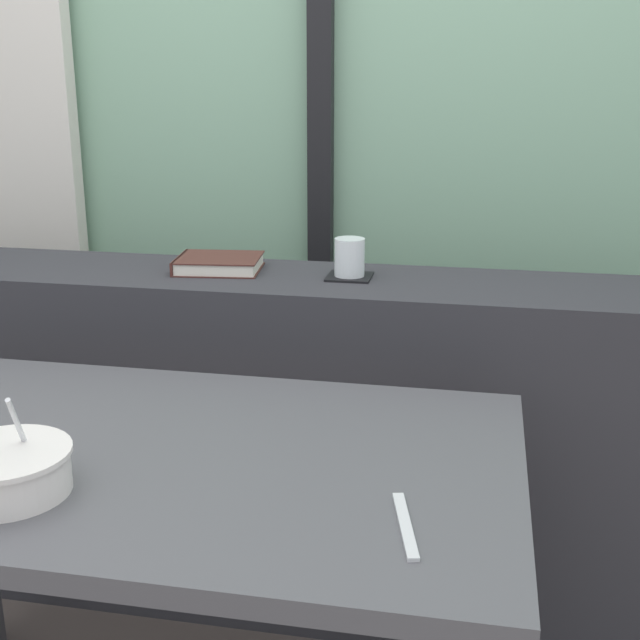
{
  "coord_description": "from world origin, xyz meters",
  "views": [
    {
      "loc": [
        0.48,
        -1.28,
        1.31
      ],
      "look_at": [
        0.13,
        0.49,
        0.76
      ],
      "focal_mm": 47.41,
      "sensor_mm": 36.0,
      "label": 1
    }
  ],
  "objects_px": {
    "soup_bowl": "(7,472)",
    "fork_utensil": "(405,525)",
    "closed_book": "(218,263)",
    "breakfast_table": "(149,504)",
    "coaster_square": "(349,277)",
    "juice_glass": "(350,258)"
  },
  "relations": [
    {
      "from": "juice_glass",
      "to": "closed_book",
      "type": "xyz_separation_m",
      "value": [
        -0.32,
        0.01,
        -0.03
      ]
    },
    {
      "from": "soup_bowl",
      "to": "coaster_square",
      "type": "bearing_deg",
      "value": 66.32
    },
    {
      "from": "soup_bowl",
      "to": "fork_utensil",
      "type": "height_order",
      "value": "soup_bowl"
    },
    {
      "from": "breakfast_table",
      "to": "closed_book",
      "type": "distance_m",
      "value": 0.73
    },
    {
      "from": "breakfast_table",
      "to": "soup_bowl",
      "type": "distance_m",
      "value": 0.26
    },
    {
      "from": "breakfast_table",
      "to": "coaster_square",
      "type": "height_order",
      "value": "coaster_square"
    },
    {
      "from": "closed_book",
      "to": "soup_bowl",
      "type": "xyz_separation_m",
      "value": [
        -0.05,
        -0.85,
        -0.12
      ]
    },
    {
      "from": "juice_glass",
      "to": "closed_book",
      "type": "relative_size",
      "value": 0.41
    },
    {
      "from": "breakfast_table",
      "to": "coaster_square",
      "type": "bearing_deg",
      "value": 70.81
    },
    {
      "from": "coaster_square",
      "to": "juice_glass",
      "type": "relative_size",
      "value": 1.17
    },
    {
      "from": "breakfast_table",
      "to": "fork_utensil",
      "type": "relative_size",
      "value": 7.19
    },
    {
      "from": "closed_book",
      "to": "juice_glass",
      "type": "bearing_deg",
      "value": -2.45
    },
    {
      "from": "breakfast_table",
      "to": "juice_glass",
      "type": "relative_size",
      "value": 14.25
    },
    {
      "from": "coaster_square",
      "to": "soup_bowl",
      "type": "xyz_separation_m",
      "value": [
        -0.37,
        -0.84,
        -0.11
      ]
    },
    {
      "from": "soup_bowl",
      "to": "closed_book",
      "type": "bearing_deg",
      "value": 86.43
    },
    {
      "from": "breakfast_table",
      "to": "juice_glass",
      "type": "bearing_deg",
      "value": 70.81
    },
    {
      "from": "coaster_square",
      "to": "soup_bowl",
      "type": "relative_size",
      "value": 0.52
    },
    {
      "from": "soup_bowl",
      "to": "fork_utensil",
      "type": "xyz_separation_m",
      "value": [
        0.58,
        0.01,
        -0.03
      ]
    },
    {
      "from": "coaster_square",
      "to": "closed_book",
      "type": "relative_size",
      "value": 0.47
    },
    {
      "from": "fork_utensil",
      "to": "soup_bowl",
      "type": "bearing_deg",
      "value": 168.65
    },
    {
      "from": "breakfast_table",
      "to": "coaster_square",
      "type": "xyz_separation_m",
      "value": [
        0.23,
        0.66,
        0.24
      ]
    },
    {
      "from": "fork_utensil",
      "to": "juice_glass",
      "type": "bearing_deg",
      "value": 91.57
    }
  ]
}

